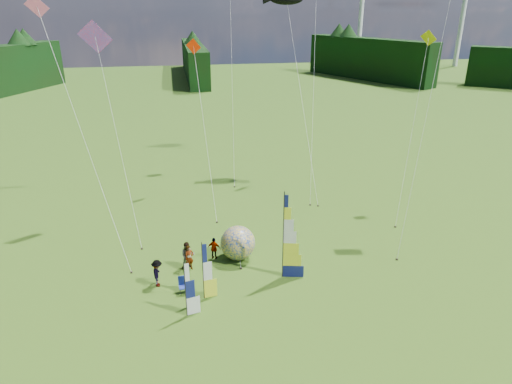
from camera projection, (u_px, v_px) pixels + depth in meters
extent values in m
plane|color=#5B841A|center=(287.00, 312.00, 24.76)|extent=(220.00, 220.00, 0.00)
sphere|color=navy|center=(238.00, 243.00, 29.56)|extent=(2.36, 2.36, 2.26)
imported|color=#66594C|center=(189.00, 258.00, 28.38)|extent=(0.74, 0.68, 1.70)
imported|color=#66594C|center=(188.00, 255.00, 28.54)|extent=(0.89, 0.46, 1.80)
imported|color=#66594C|center=(157.00, 273.00, 26.76)|extent=(0.47, 1.12, 1.70)
imported|color=#66594C|center=(214.00, 248.00, 29.65)|extent=(0.95, 0.67, 1.51)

